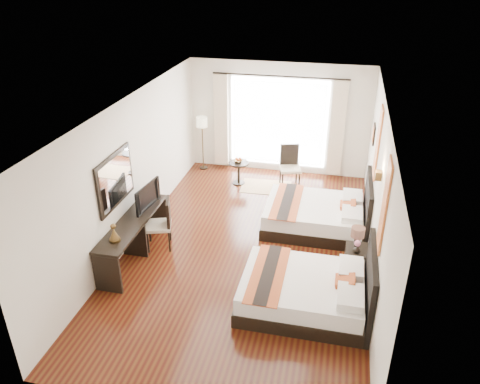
% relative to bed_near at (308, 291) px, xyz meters
% --- Properties ---
extents(floor, '(4.50, 7.50, 0.01)m').
position_rel_bed_near_xyz_m(floor, '(-1.29, 1.42, -0.30)').
color(floor, '#360F09').
rests_on(floor, ground).
extents(ceiling, '(4.50, 7.50, 0.02)m').
position_rel_bed_near_xyz_m(ceiling, '(-1.29, 1.42, 2.49)').
color(ceiling, white).
rests_on(ceiling, wall_headboard).
extents(wall_headboard, '(0.01, 7.50, 2.80)m').
position_rel_bed_near_xyz_m(wall_headboard, '(0.96, 1.42, 1.10)').
color(wall_headboard, silver).
rests_on(wall_headboard, floor).
extents(wall_desk, '(0.01, 7.50, 2.80)m').
position_rel_bed_near_xyz_m(wall_desk, '(-3.53, 1.42, 1.10)').
color(wall_desk, silver).
rests_on(wall_desk, floor).
extents(wall_window, '(4.50, 0.01, 2.80)m').
position_rel_bed_near_xyz_m(wall_window, '(-1.29, 5.16, 1.10)').
color(wall_window, silver).
rests_on(wall_window, floor).
extents(wall_entry, '(4.50, 0.01, 2.80)m').
position_rel_bed_near_xyz_m(wall_entry, '(-1.29, -2.33, 1.10)').
color(wall_entry, silver).
rests_on(wall_entry, floor).
extents(window_glass, '(2.40, 0.02, 2.20)m').
position_rel_bed_near_xyz_m(window_glass, '(-1.29, 5.15, 1.00)').
color(window_glass, white).
rests_on(window_glass, wall_window).
extents(sheer_curtain, '(2.30, 0.02, 2.10)m').
position_rel_bed_near_xyz_m(sheer_curtain, '(-1.29, 5.09, 1.00)').
color(sheer_curtain, white).
rests_on(sheer_curtain, wall_window).
extents(drape_left, '(0.35, 0.14, 2.35)m').
position_rel_bed_near_xyz_m(drape_left, '(-2.74, 5.05, 0.98)').
color(drape_left, '#BCA992').
rests_on(drape_left, floor).
extents(drape_right, '(0.35, 0.14, 2.35)m').
position_rel_bed_near_xyz_m(drape_right, '(0.16, 5.05, 0.98)').
color(drape_right, '#BCA992').
rests_on(drape_right, floor).
extents(art_panel_near, '(0.03, 0.50, 1.35)m').
position_rel_bed_near_xyz_m(art_panel_near, '(0.94, -0.00, 1.65)').
color(art_panel_near, maroon).
rests_on(art_panel_near, wall_headboard).
extents(art_panel_far, '(0.03, 0.50, 1.35)m').
position_rel_bed_near_xyz_m(art_panel_far, '(0.94, 2.48, 1.65)').
color(art_panel_far, maroon).
rests_on(art_panel_far, wall_headboard).
extents(wall_sconce, '(0.10, 0.14, 0.14)m').
position_rel_bed_near_xyz_m(wall_sconce, '(0.90, 1.09, 1.62)').
color(wall_sconce, '#4F3A1C').
rests_on(wall_sconce, wall_headboard).
extents(mirror_frame, '(0.04, 1.25, 0.95)m').
position_rel_bed_near_xyz_m(mirror_frame, '(-3.51, 0.71, 1.25)').
color(mirror_frame, black).
rests_on(mirror_frame, wall_desk).
extents(mirror_glass, '(0.01, 1.12, 0.82)m').
position_rel_bed_near_xyz_m(mirror_glass, '(-3.48, 0.71, 1.25)').
color(mirror_glass, white).
rests_on(mirror_glass, mirror_frame).
extents(bed_near, '(2.03, 1.58, 1.14)m').
position_rel_bed_near_xyz_m(bed_near, '(0.00, 0.00, 0.00)').
color(bed_near, black).
rests_on(bed_near, floor).
extents(bed_far, '(2.07, 1.61, 1.16)m').
position_rel_bed_near_xyz_m(bed_far, '(-0.02, 2.48, 0.01)').
color(bed_far, black).
rests_on(bed_far, floor).
extents(nightstand, '(0.41, 0.51, 0.49)m').
position_rel_bed_near_xyz_m(nightstand, '(0.74, 1.09, -0.05)').
color(nightstand, black).
rests_on(nightstand, floor).
extents(table_lamp, '(0.24, 0.24, 0.37)m').
position_rel_bed_near_xyz_m(table_lamp, '(0.71, 1.17, 0.46)').
color(table_lamp, black).
rests_on(table_lamp, nightstand).
extents(vase, '(0.15, 0.15, 0.13)m').
position_rel_bed_near_xyz_m(vase, '(0.72, 0.99, 0.27)').
color(vase, black).
rests_on(vase, nightstand).
extents(console_desk, '(0.50, 2.20, 0.76)m').
position_rel_bed_near_xyz_m(console_desk, '(-3.28, 0.71, 0.08)').
color(console_desk, black).
rests_on(console_desk, floor).
extents(television, '(0.21, 0.84, 0.48)m').
position_rel_bed_near_xyz_m(television, '(-3.26, 1.26, 0.70)').
color(television, black).
rests_on(television, console_desk).
extents(bronze_figurine, '(0.19, 0.19, 0.29)m').
position_rel_bed_near_xyz_m(bronze_figurine, '(-3.28, 0.03, 0.60)').
color(bronze_figurine, '#4F3A1C').
rests_on(bronze_figurine, console_desk).
extents(desk_chair, '(0.59, 0.59, 1.00)m').
position_rel_bed_near_xyz_m(desk_chair, '(-2.93, 1.11, 0.01)').
color(desk_chair, '#C2B595').
rests_on(desk_chair, floor).
extents(floor_lamp, '(0.28, 0.28, 1.40)m').
position_rel_bed_near_xyz_m(floor_lamp, '(-3.20, 4.85, 0.88)').
color(floor_lamp, black).
rests_on(floor_lamp, floor).
extents(side_table, '(0.49, 0.49, 0.57)m').
position_rel_bed_near_xyz_m(side_table, '(-2.09, 4.16, -0.01)').
color(side_table, black).
rests_on(side_table, floor).
extents(fruit_bowl, '(0.26, 0.26, 0.05)m').
position_rel_bed_near_xyz_m(fruit_bowl, '(-2.10, 4.16, 0.29)').
color(fruit_bowl, '#4A371A').
rests_on(fruit_bowl, side_table).
extents(window_chair, '(0.59, 0.59, 1.02)m').
position_rel_bed_near_xyz_m(window_chair, '(-0.85, 4.29, 0.01)').
color(window_chair, '#C2B595').
rests_on(window_chair, floor).
extents(jute_rug, '(1.23, 0.87, 0.01)m').
position_rel_bed_near_xyz_m(jute_rug, '(-1.39, 4.11, -0.29)').
color(jute_rug, tan).
rests_on(jute_rug, floor).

